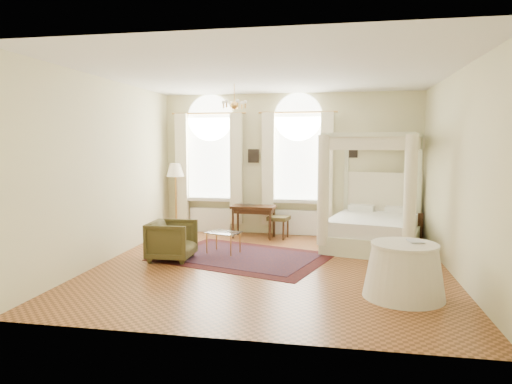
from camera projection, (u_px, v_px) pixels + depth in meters
ground at (270, 267)px, 7.92m from camera, size 6.00×6.00×0.00m
room_walls at (270, 153)px, 7.72m from camera, size 6.00×6.00×6.00m
window_left at (210, 171)px, 10.92m from camera, size 1.62×0.27×3.29m
window_right at (297, 172)px, 10.54m from camera, size 1.62×0.27×3.29m
chandelier at (234, 104)px, 8.95m from camera, size 0.51×0.45×0.50m
wall_pictures at (293, 154)px, 10.62m from camera, size 2.54×0.03×0.39m
canopy_bed at (373, 222)px, 9.33m from camera, size 2.20×2.50×2.34m
nightstand at (409, 226)px, 10.05m from camera, size 0.53×0.50×0.64m
nightstand_lamp at (413, 200)px, 9.98m from camera, size 0.27×0.27×0.39m
writing_desk at (254, 210)px, 10.36m from camera, size 1.01×0.58×0.74m
laptop at (249, 205)px, 10.38m from camera, size 0.35×0.23×0.03m
stool at (279, 220)px, 10.31m from camera, size 0.51×0.51×0.50m
armchair at (172, 240)px, 8.38m from camera, size 0.82×0.80×0.73m
coffee_table at (223, 234)px, 8.87m from camera, size 0.73×0.60×0.43m
floor_lamp at (175, 174)px, 10.90m from camera, size 0.43×0.43×1.67m
oriental_rug at (243, 257)px, 8.62m from camera, size 3.55×2.99×0.01m
side_table at (404, 271)px, 6.33m from camera, size 1.12×1.12×0.76m
book at (408, 241)px, 6.36m from camera, size 0.23×0.28×0.02m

